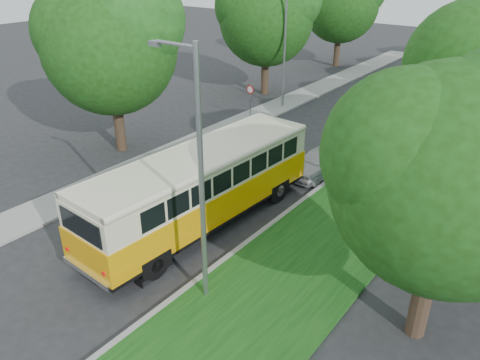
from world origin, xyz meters
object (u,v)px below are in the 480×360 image
Objects in this scene: lamppost_near at (199,173)px; vintage_bus at (202,189)px; car_silver at (321,161)px; lamppost_far at (283,47)px; car_white at (405,108)px; car_grey at (442,74)px; car_blue at (428,92)px.

lamppost_near is 5.20m from vintage_bus.
lamppost_far is at bearing 141.13° from car_silver.
car_silver reaches higher than car_white.
vintage_bus is at bearing -68.51° from lamppost_far.
lamppost_near is at bearing -64.29° from lamppost_far.
car_white is (-1.21, 21.58, -3.74)m from lamppost_near.
car_grey is (1.08, 28.68, -0.83)m from vintage_bus.
lamppost_far is 15.57m from car_grey.
car_silver is 0.89× the size of car_blue.
vintage_bus is 2.36× the size of car_blue.
lamppost_far reaches higher than car_silver.
car_white is at bearing 21.78° from lamppost_far.
lamppost_near is at bearing -73.87° from car_silver.
car_silver is (7.51, -8.15, -3.42)m from lamppost_far.
lamppost_near is 20.53m from lamppost_far.
car_grey is at bearing 110.12° from car_white.
vintage_bus is at bearing -93.71° from car_silver.
car_blue is at bearing 92.63° from lamppost_near.
car_white is at bearing -92.93° from car_grey.
car_blue is at bearing 45.26° from lamppost_far.
car_silver is 15.93m from car_blue.
vintage_bus is at bearing -98.55° from car_grey.
car_white is 10.41m from car_grey.
lamppost_far is 8.99m from car_white.
car_silver is 21.62m from car_grey.
vintage_bus is 2.80× the size of car_white.
lamppost_near is 2.09× the size of car_white.
car_silver is at bearing 97.66° from lamppost_near.
lamppost_near is 0.75× the size of vintage_bus.
lamppost_near reaches higher than vintage_bus.
vintage_bus reaches higher than car_silver.
car_white is at bearing -96.92° from car_blue.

